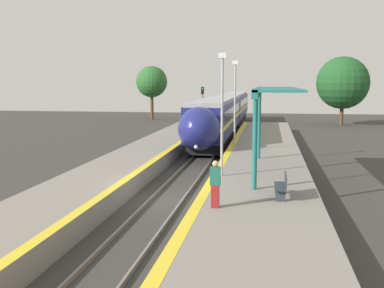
% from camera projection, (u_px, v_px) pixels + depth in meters
% --- Properties ---
extents(ground_plane, '(120.00, 120.00, 0.00)m').
position_uv_depth(ground_plane, '(167.00, 201.00, 21.16)').
color(ground_plane, '#383533').
extents(rail_left, '(0.08, 90.00, 0.15)m').
position_uv_depth(rail_left, '(151.00, 199.00, 21.27)').
color(rail_left, slate).
rests_on(rail_left, ground_plane).
extents(rail_right, '(0.08, 90.00, 0.15)m').
position_uv_depth(rail_right, '(183.00, 200.00, 21.04)').
color(rail_right, slate).
rests_on(rail_right, ground_plane).
extents(train, '(2.80, 40.51, 3.81)m').
position_uv_depth(train, '(225.00, 112.00, 48.75)').
color(train, black).
rests_on(train, ground_plane).
extents(platform_right, '(4.65, 64.00, 0.89)m').
position_uv_depth(platform_right, '(260.00, 195.00, 20.48)').
color(platform_right, gray).
rests_on(platform_right, ground_plane).
extents(platform_left, '(3.56, 64.00, 0.89)m').
position_uv_depth(platform_left, '(91.00, 189.00, 21.65)').
color(platform_left, gray).
rests_on(platform_left, ground_plane).
extents(platform_bench, '(0.44, 1.64, 0.89)m').
position_uv_depth(platform_bench, '(283.00, 185.00, 18.11)').
color(platform_bench, '#2D333D').
rests_on(platform_bench, platform_right).
extents(person_waiting, '(0.36, 0.22, 1.66)m').
position_uv_depth(person_waiting, '(215.00, 183.00, 16.62)').
color(person_waiting, maroon).
rests_on(person_waiting, platform_right).
extents(railway_signal, '(0.28, 0.28, 4.70)m').
position_uv_depth(railway_signal, '(202.00, 106.00, 47.55)').
color(railway_signal, '#59595E').
rests_on(railway_signal, ground_plane).
extents(lamppost_near, '(0.36, 0.20, 5.64)m').
position_uv_depth(lamppost_near, '(222.00, 107.00, 21.95)').
color(lamppost_near, '#9E9EA3').
rests_on(lamppost_near, platform_right).
extents(lamppost_mid, '(0.36, 0.20, 5.64)m').
position_uv_depth(lamppost_mid, '(235.00, 100.00, 30.19)').
color(lamppost_mid, '#9E9EA3').
rests_on(lamppost_mid, platform_right).
extents(station_canopy, '(2.02, 10.98, 4.06)m').
position_uv_depth(station_canopy, '(270.00, 94.00, 22.92)').
color(station_canopy, '#1E6B66').
rests_on(station_canopy, platform_right).
extents(background_tree_left, '(4.28, 4.28, 7.34)m').
position_uv_depth(background_tree_left, '(152.00, 82.00, 65.93)').
color(background_tree_left, brown).
rests_on(background_tree_left, ground_plane).
extents(background_tree_right, '(6.24, 6.24, 8.19)m').
position_uv_depth(background_tree_right, '(343.00, 83.00, 57.22)').
color(background_tree_right, brown).
rests_on(background_tree_right, ground_plane).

